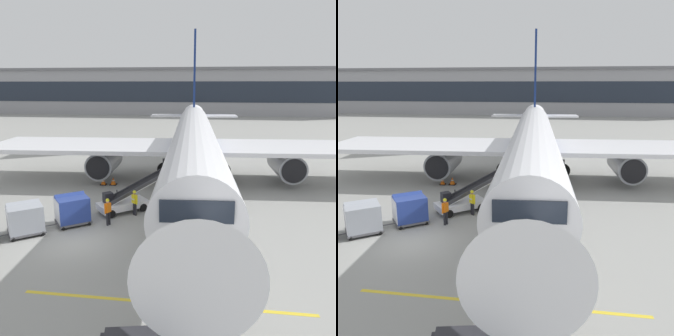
% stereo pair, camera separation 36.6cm
% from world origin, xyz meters
% --- Properties ---
extents(ground_plane, '(600.00, 600.00, 0.00)m').
position_xyz_m(ground_plane, '(0.00, 0.00, 0.00)').
color(ground_plane, gray).
extents(parked_airplane, '(37.70, 47.68, 15.71)m').
position_xyz_m(parked_airplane, '(5.70, 14.28, 3.58)').
color(parked_airplane, white).
rests_on(parked_airplane, ground).
extents(belt_loader, '(4.98, 4.46, 2.64)m').
position_xyz_m(belt_loader, '(1.56, 5.39, 0.81)').
color(belt_loader, silver).
rests_on(belt_loader, ground).
extents(baggage_cart_lead, '(2.66, 2.48, 1.91)m').
position_xyz_m(baggage_cart_lead, '(-1.21, 2.58, 1.00)').
color(baggage_cart_lead, '#515156').
rests_on(baggage_cart_lead, ground).
extents(baggage_cart_second, '(2.66, 2.48, 1.91)m').
position_xyz_m(baggage_cart_second, '(-3.32, 0.73, 1.00)').
color(baggage_cart_second, '#515156').
rests_on(baggage_cart_second, ground).
extents(ground_crew_by_loader, '(0.45, 0.43, 1.74)m').
position_xyz_m(ground_crew_by_loader, '(2.34, 4.60, 1.00)').
color(ground_crew_by_loader, black).
rests_on(ground_crew_by_loader, ground).
extents(ground_crew_by_carts, '(0.38, 0.53, 1.74)m').
position_xyz_m(ground_crew_by_carts, '(1.08, 2.72, 1.00)').
color(ground_crew_by_carts, black).
rests_on(ground_crew_by_carts, ground).
extents(safety_cone_engine_keepout, '(0.60, 0.60, 0.69)m').
position_xyz_m(safety_cone_engine_keepout, '(-1.21, 11.51, 0.33)').
color(safety_cone_engine_keepout, black).
rests_on(safety_cone_engine_keepout, ground).
extents(safety_cone_wingtip, '(0.52, 0.52, 0.60)m').
position_xyz_m(safety_cone_wingtip, '(-2.06, 11.39, 0.29)').
color(safety_cone_wingtip, black).
rests_on(safety_cone_wingtip, ground).
extents(apron_guidance_line_lead_in, '(0.20, 110.00, 0.01)m').
position_xyz_m(apron_guidance_line_lead_in, '(5.49, 13.39, 0.00)').
color(apron_guidance_line_lead_in, yellow).
rests_on(apron_guidance_line_lead_in, ground).
extents(apron_guidance_line_stop_bar, '(12.00, 0.20, 0.01)m').
position_xyz_m(apron_guidance_line_stop_bar, '(5.76, -4.81, 0.00)').
color(apron_guidance_line_stop_bar, yellow).
rests_on(apron_guidance_line_stop_bar, ground).
extents(terminal_building, '(120.58, 21.13, 13.20)m').
position_xyz_m(terminal_building, '(-12.26, 91.72, 6.55)').
color(terminal_building, '#939399').
rests_on(terminal_building, ground).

